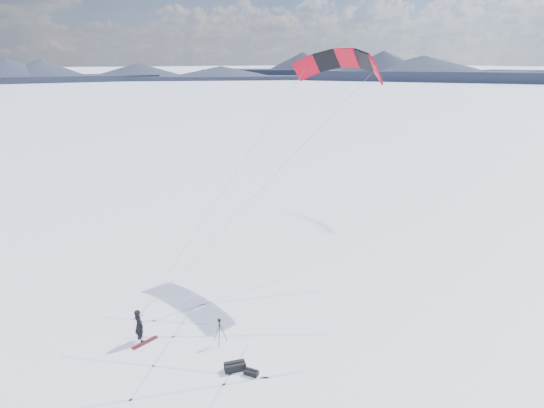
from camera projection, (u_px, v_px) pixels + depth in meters
ground at (184, 353)px, 21.62m from camera, size 1800.00×1800.00×0.00m
horizon_hills at (180, 300)px, 20.75m from camera, size 704.00×704.00×8.00m
snow_tracks at (178, 365)px, 20.75m from camera, size 17.62×14.39×0.01m
snowkiter at (141, 340)px, 22.59m from camera, size 0.56×0.71×1.72m
snowboard at (145, 343)px, 22.38m from camera, size 1.41×0.71×0.04m
tripod at (219, 328)px, 22.12m from camera, size 0.62×0.70×1.34m
gear_bag_a at (235, 366)px, 20.39m from camera, size 1.01×0.64×0.42m
gear_bag_b at (251, 372)px, 20.09m from camera, size 0.62×0.68×0.29m
power_kite at (342, 65)px, 28.88m from camera, size 16.33×7.10×12.71m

